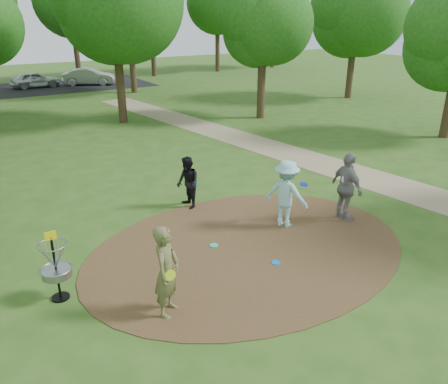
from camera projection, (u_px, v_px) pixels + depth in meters
ground at (249, 248)px, 10.95m from camera, size 100.00×100.00×0.00m
dirt_clearing at (249, 248)px, 10.94m from camera, size 8.40×8.40×0.02m
footpath at (367, 177)px, 15.66m from camera, size 7.55×39.89×0.01m
parking_lot at (62, 86)px, 35.63m from camera, size 14.00×8.00×0.01m
player_observer_with_disc at (167, 271)px, 8.23m from camera, size 0.80×0.80×1.87m
player_throwing_with_disc at (286, 194)px, 11.77m from camera, size 1.36×1.40×1.88m
player_walking_with_disc at (188, 183)px, 12.97m from camera, size 0.63×0.79×1.58m
player_waiting_with_disc at (347, 187)px, 12.09m from camera, size 0.61×1.20×1.98m
disc_ground_cyan at (214, 245)px, 11.01m from camera, size 0.22×0.22×0.02m
disc_ground_blue at (276, 263)px, 10.25m from camera, size 0.22×0.22×0.02m
car_left at (35, 80)px, 34.70m from camera, size 3.72×1.65×1.24m
car_right at (89, 77)px, 35.95m from camera, size 4.35×3.05×1.36m
disc_golf_basket at (55, 261)px, 8.68m from camera, size 0.63×0.63×1.54m
tree_ring at (129, 19)px, 17.59m from camera, size 37.22×45.56×9.57m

